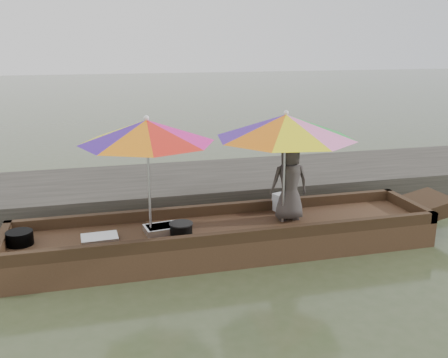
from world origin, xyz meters
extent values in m
plane|color=#3D4829|center=(0.00, 0.00, 0.00)|extent=(80.00, 80.00, 0.00)
cube|color=#2D2B26|center=(0.00, 2.20, 0.25)|extent=(22.00, 2.20, 0.50)
cube|color=#362315|center=(0.00, 0.00, 0.17)|extent=(5.73, 1.20, 0.35)
cylinder|color=black|center=(-2.61, 0.08, 0.44)|extent=(0.32, 0.32, 0.17)
cube|color=silver|center=(-0.86, 0.04, 0.39)|extent=(0.49, 0.37, 0.09)
cube|color=silver|center=(-1.66, -0.04, 0.38)|extent=(0.46, 0.33, 0.06)
cylinder|color=black|center=(-0.63, -0.09, 0.42)|extent=(0.29, 0.29, 0.14)
cube|color=silver|center=(1.01, 0.45, 0.48)|extent=(0.33, 0.29, 0.26)
imported|color=#3E3836|center=(0.93, 0.08, 0.89)|extent=(0.56, 0.39, 1.09)
camera|label=1|loc=(-1.64, -6.10, 2.77)|focal=40.00mm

